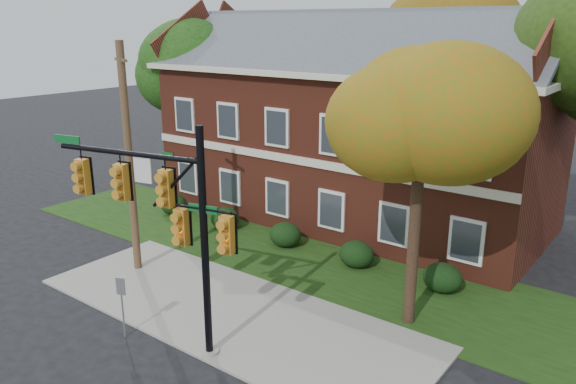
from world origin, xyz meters
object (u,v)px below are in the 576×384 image
Objects in this scene: tree_near_right at (428,116)px; utility_pole at (129,160)px; sign_post at (122,297)px; tree_left_rear at (190,70)px; hedge_center at (285,235)px; apartment_building at (352,115)px; hedge_left at (225,218)px; traffic_signal at (166,213)px; hedge_far_right at (442,278)px; tree_far_rear at (449,29)px; hedge_right at (357,254)px; hedge_far_left at (174,204)px.

tree_near_right is 1.00× the size of utility_pole.
tree_left_rear is at bearing 106.89° from sign_post.
hedge_center is 0.16× the size of utility_pole.
apartment_building is 10.97m from tree_near_right.
hedge_left is at bearing -33.59° from tree_left_rear.
traffic_signal is 5.93m from utility_pole.
apartment_building is 13.43× the size of hedge_left.
hedge_left is 9.69m from tree_left_rear.
hedge_left is at bearing 180.00° from hedge_far_right.
hedge_far_right is 16.51m from tree_far_rear.
hedge_left is at bearing 112.02° from traffic_signal.
tree_far_rear is 23.07m from sign_post.
apartment_building reaches higher than tree_left_rear.
tree_left_rear is (-16.95, 6.97, 0.01)m from tree_near_right.
hedge_center is 0.16× the size of tree_near_right.
tree_left_rear reaches higher than sign_post.
traffic_signal reaches higher than hedge_far_right.
tree_near_right reaches higher than hedge_right.
hedge_left is 0.12× the size of tree_far_rear.
apartment_building is 13.55m from traffic_signal.
hedge_far_left is at bearing 180.00° from hedge_far_right.
sign_post is (-0.84, -21.79, -7.51)m from tree_far_rear.
hedge_left is 7.00m from hedge_right.
hedge_far_right is at bearing 46.23° from traffic_signal.
tree_left_rear is at bearing 146.41° from hedge_left.
utility_pole reaches higher than hedge_far_left.
apartment_building is at bearing 131.77° from tree_near_right.
apartment_building is at bearing 70.39° from sign_post.
traffic_signal is at bearing -134.32° from tree_near_right.
apartment_building is at bearing 95.55° from utility_pole.
tree_left_rear is (-9.73, -1.12, 1.69)m from apartment_building.
hedge_far_right is 10.15m from traffic_signal.
hedge_center and hedge_far_right have the same top height.
apartment_building is 2.12× the size of tree_left_rear.
hedge_far_right is 18.30m from tree_left_rear.
tree_left_rear reaches higher than traffic_signal.
utility_pole reaches higher than hedge_center.
tree_far_rear is (-2.16, 13.09, 8.32)m from hedge_right.
hedge_center is at bearing 180.00° from hedge_far_right.
utility_pole is (-10.14, -5.30, 3.84)m from hedge_far_right.
apartment_building reaches higher than hedge_left.
apartment_building is 2.82× the size of traffic_signal.
apartment_building is at bearing 90.00° from hedge_center.
tree_near_right is at bearing -69.73° from tree_far_rear.
apartment_building reaches higher than hedge_far_left.
hedge_left is 0.16× the size of tree_left_rear.
tree_near_right is 18.33m from tree_left_rear.
traffic_signal is (-4.92, -8.11, 3.62)m from hedge_far_right.
hedge_right is 0.16× the size of utility_pole.
tree_left_rear is at bearing 157.64° from tree_near_right.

